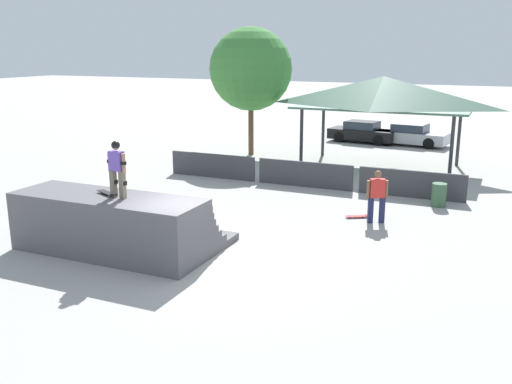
# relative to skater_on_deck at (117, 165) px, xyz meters

# --- Properties ---
(ground_plane) EXTENTS (160.00, 160.00, 0.00)m
(ground_plane) POSITION_rel_skater_on_deck_xyz_m (2.10, 0.35, -2.55)
(ground_plane) COLOR #A3A09B
(quarter_pipe_ramp) EXTENTS (5.55, 3.43, 1.66)m
(quarter_pipe_ramp) POSITION_rel_skater_on_deck_xyz_m (-0.40, 0.30, -1.81)
(quarter_pipe_ramp) COLOR #565459
(quarter_pipe_ramp) RESTS_ON ground
(skater_on_deck) EXTENTS (0.66, 0.25, 1.55)m
(skater_on_deck) POSITION_rel_skater_on_deck_xyz_m (0.00, 0.00, 0.00)
(skater_on_deck) COLOR #6B6051
(skater_on_deck) RESTS_ON quarter_pipe_ramp
(skateboard_on_deck) EXTENTS (0.85, 0.52, 0.09)m
(skateboard_on_deck) POSITION_rel_skater_on_deck_xyz_m (-0.45, 0.10, -0.83)
(skateboard_on_deck) COLOR silver
(skateboard_on_deck) RESTS_ON quarter_pipe_ramp
(bystander_walking) EXTENTS (0.68, 0.41, 1.75)m
(bystander_walking) POSITION_rel_skater_on_deck_xyz_m (5.75, 5.89, -1.57)
(bystander_walking) COLOR #1E2347
(bystander_walking) RESTS_ON ground
(skateboard_on_ground) EXTENTS (0.77, 0.56, 0.09)m
(skateboard_on_ground) POSITION_rel_skater_on_deck_xyz_m (5.09, 6.19, -2.49)
(skateboard_on_ground) COLOR blue
(skateboard_on_ground) RESTS_ON ground
(barrier_fence) EXTENTS (12.65, 0.12, 1.05)m
(barrier_fence) POSITION_rel_skater_on_deck_xyz_m (1.96, 9.68, -2.02)
(barrier_fence) COLOR #3D3D42
(barrier_fence) RESTS_ON ground
(pavilion_shelter) EXTENTS (8.01, 4.04, 4.29)m
(pavilion_shelter) POSITION_rel_skater_on_deck_xyz_m (3.90, 15.05, 0.98)
(pavilion_shelter) COLOR #2D2D33
(pavilion_shelter) RESTS_ON ground
(tree_beside_pavilion) EXTENTS (4.30, 4.30, 6.65)m
(tree_beside_pavilion) POSITION_rel_skater_on_deck_xyz_m (-3.09, 15.42, 1.95)
(tree_beside_pavilion) COLOR brown
(tree_beside_pavilion) RESTS_ON ground
(trash_bin) EXTENTS (0.52, 0.52, 0.85)m
(trash_bin) POSITION_rel_skater_on_deck_xyz_m (7.39, 8.79, -2.12)
(trash_bin) COLOR #385B3D
(trash_bin) RESTS_ON ground
(parked_car_black) EXTENTS (4.27, 2.21, 1.27)m
(parked_car_black) POSITION_rel_skater_on_deck_xyz_m (1.41, 21.91, -1.94)
(parked_car_black) COLOR black
(parked_car_black) RESTS_ON ground
(parked_car_silver) EXTENTS (4.32, 2.29, 1.27)m
(parked_car_silver) POSITION_rel_skater_on_deck_xyz_m (4.26, 21.97, -1.94)
(parked_car_silver) COLOR #A8AAAF
(parked_car_silver) RESTS_ON ground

